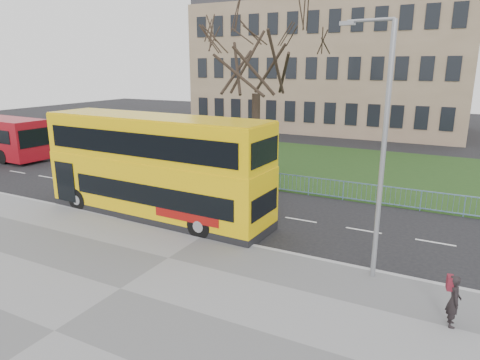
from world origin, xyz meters
name	(u,v)px	position (x,y,z in m)	size (l,w,h in m)	color
ground	(222,226)	(0.00, 0.00, 0.00)	(120.00, 120.00, 0.00)	black
pavement	(121,290)	(0.00, -6.75, 0.06)	(80.00, 10.50, 0.12)	slate
kerb	(204,236)	(0.00, -1.55, 0.07)	(80.00, 0.20, 0.14)	#9A999C
grass_verge	(316,165)	(0.00, 14.30, 0.04)	(80.00, 15.40, 0.08)	#1D3C16
guard_railing	(277,182)	(0.00, 6.60, 0.55)	(40.00, 0.12, 1.10)	#688EBA
bare_tree	(256,78)	(-3.00, 10.00, 6.48)	(8.96, 8.96, 12.80)	black
civic_building	(331,68)	(-5.00, 35.00, 7.00)	(30.00, 15.00, 14.00)	#7E6650
yellow_bus	(155,165)	(-3.47, -0.32, 2.64)	(11.83, 3.25, 4.92)	yellow
pedestrian	(454,301)	(9.78, -4.00, 0.89)	(0.56, 0.37, 1.54)	black
street_lamp	(381,144)	(7.13, -1.99, 4.80)	(1.81, 0.41, 8.54)	gray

